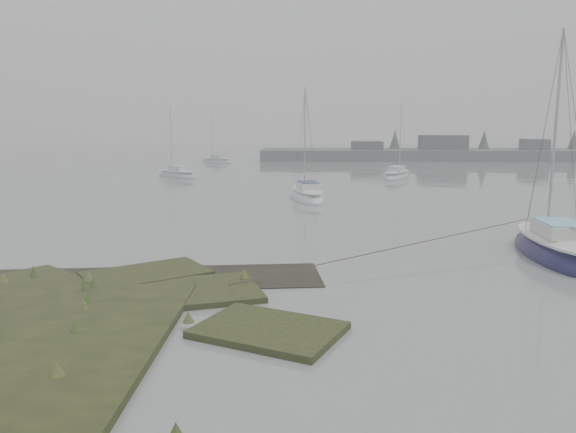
{
  "coord_description": "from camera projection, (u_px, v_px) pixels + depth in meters",
  "views": [
    {
      "loc": [
        1.3,
        -14.0,
        5.36
      ],
      "look_at": [
        0.82,
        6.51,
        1.8
      ],
      "focal_mm": 35.0,
      "sensor_mm": 36.0,
      "label": 1
    }
  ],
  "objects": [
    {
      "name": "sailboat_main",
      "position": [
        555.0,
        250.0,
        22.07
      ],
      "size": [
        2.54,
        6.84,
        9.51
      ],
      "rotation": [
        0.0,
        0.0,
        -0.05
      ],
      "color": "#0D0B33",
      "rests_on": "ground"
    },
    {
      "name": "sailboat_far_c",
      "position": [
        217.0,
        161.0,
        70.16
      ],
      "size": [
        4.55,
        3.73,
        6.34
      ],
      "rotation": [
        0.0,
        0.0,
        0.98
      ],
      "color": "silver",
      "rests_on": "ground"
    },
    {
      "name": "far_shoreline",
      "position": [
        492.0,
        153.0,
        74.94
      ],
      "size": [
        60.0,
        8.0,
        4.15
      ],
      "color": "#4C4F51",
      "rests_on": "ground"
    },
    {
      "name": "sailboat_far_b",
      "position": [
        397.0,
        176.0,
        51.6
      ],
      "size": [
        3.94,
        5.48,
        7.44
      ],
      "rotation": [
        0.0,
        0.0,
        -0.47
      ],
      "color": "#ABB2B5",
      "rests_on": "ground"
    },
    {
      "name": "sailboat_white",
      "position": [
        307.0,
        196.0,
        37.88
      ],
      "size": [
        3.04,
        5.98,
        8.06
      ],
      "rotation": [
        0.0,
        0.0,
        0.21
      ],
      "color": "silver",
      "rests_on": "ground"
    },
    {
      "name": "sailboat_far_a",
      "position": [
        177.0,
        175.0,
        52.63
      ],
      "size": [
        4.97,
        4.48,
        7.14
      ],
      "rotation": [
        0.0,
        0.0,
        0.89
      ],
      "color": "#A1A7AB",
      "rests_on": "ground"
    },
    {
      "name": "ground",
      "position": [
        285.0,
        188.0,
        44.29
      ],
      "size": [
        160.0,
        160.0,
        0.0
      ],
      "primitive_type": "plane",
      "color": "slate",
      "rests_on": "ground"
    }
  ]
}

